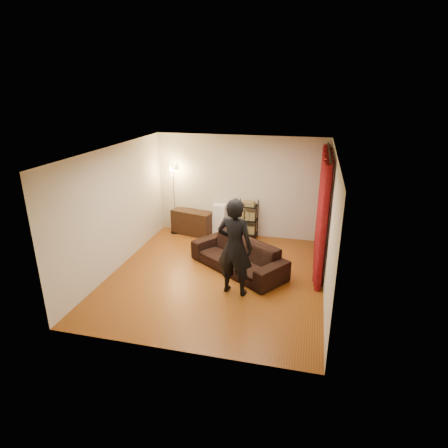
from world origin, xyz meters
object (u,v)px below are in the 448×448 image
(storage_boxes, at_px, (220,220))
(person, at_px, (235,247))
(sofa, at_px, (238,256))
(floor_lamp, at_px, (174,200))
(media_cabinet, at_px, (192,222))
(wire_shelf, at_px, (248,220))

(storage_boxes, bearing_deg, person, -70.30)
(sofa, bearing_deg, floor_lamp, 174.65)
(sofa, xyz_separation_m, media_cabinet, (-1.65, 1.81, -0.00))
(person, bearing_deg, media_cabinet, -47.97)
(wire_shelf, bearing_deg, media_cabinet, -175.05)
(sofa, xyz_separation_m, person, (0.13, -0.97, 0.64))
(storage_boxes, xyz_separation_m, wire_shelf, (0.79, -0.05, 0.09))
(media_cabinet, bearing_deg, floor_lamp, -164.59)
(sofa, xyz_separation_m, storage_boxes, (-0.90, 1.90, 0.11))
(floor_lamp, bearing_deg, wire_shelf, 1.25)
(sofa, bearing_deg, storage_boxes, 149.95)
(floor_lamp, bearing_deg, person, -50.59)
(person, bearing_deg, sofa, -73.13)
(person, height_order, storage_boxes, person)
(person, xyz_separation_m, floor_lamp, (-2.28, 2.77, -0.02))
(wire_shelf, bearing_deg, person, -81.28)
(storage_boxes, bearing_deg, wire_shelf, -3.94)
(person, bearing_deg, floor_lamp, -41.15)
(sofa, xyz_separation_m, floor_lamp, (-2.15, 1.80, 0.62))
(media_cabinet, height_order, wire_shelf, wire_shelf)
(person, distance_m, wire_shelf, 2.86)
(sofa, height_order, storage_boxes, storage_boxes)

